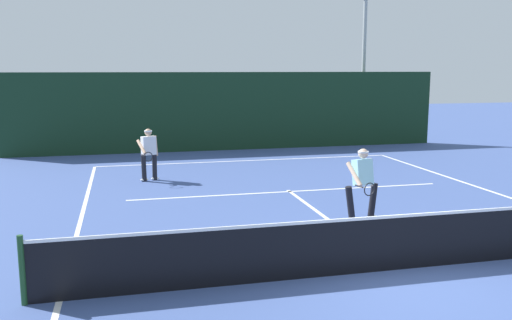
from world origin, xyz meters
TOP-DOWN VIEW (x-y plane):
  - ground_plane at (0.00, 0.00)m, footprint 80.00×80.00m
  - court_line_baseline_far at (0.00, 11.59)m, footprint 10.99×0.10m
  - court_line_sideline_left at (-5.50, 0.00)m, footprint 0.10×23.18m
  - court_line_service at (0.00, 6.22)m, footprint 8.96×0.10m
  - court_line_centre at (0.00, 3.20)m, footprint 0.10×6.40m
  - tennis_net at (0.00, 0.00)m, footprint 12.04×0.09m
  - player_near at (0.70, 2.99)m, footprint 0.91×0.90m
  - player_far at (-3.74, 8.69)m, footprint 0.67×0.92m
  - tennis_ball at (-3.24, 1.50)m, footprint 0.07×0.07m
  - back_fence_windscreen at (0.00, 14.48)m, footprint 18.37×0.12m
  - light_pole at (6.69, 16.17)m, footprint 0.55×0.44m

SIDE VIEW (x-z plane):
  - ground_plane at x=0.00m, z-range 0.00..0.00m
  - court_line_baseline_far at x=0.00m, z-range 0.00..0.01m
  - court_line_sideline_left at x=-5.50m, z-range 0.00..0.01m
  - court_line_service at x=0.00m, z-range 0.00..0.01m
  - court_line_centre at x=0.00m, z-range 0.00..0.01m
  - tennis_ball at x=-3.24m, z-range 0.00..0.07m
  - tennis_net at x=0.00m, z-range -0.03..1.03m
  - player_far at x=-3.74m, z-range 0.08..1.69m
  - player_near at x=0.70m, z-range 0.08..1.74m
  - back_fence_windscreen at x=0.00m, z-range 0.00..3.26m
  - light_pole at x=6.69m, z-range 0.83..7.90m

